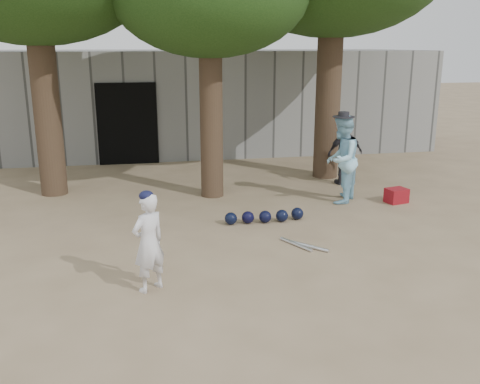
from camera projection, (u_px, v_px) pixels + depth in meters
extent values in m
plane|color=#937C5E|center=(212.00, 277.00, 7.58)|extent=(70.00, 70.00, 0.00)
imported|color=silver|center=(149.00, 243.00, 7.02)|extent=(0.59, 0.55, 1.35)
imported|color=#9AD5EE|center=(341.00, 159.00, 10.95)|extent=(1.07, 1.11, 1.81)
imported|color=black|center=(345.00, 153.00, 12.42)|extent=(0.90, 0.45, 1.48)
cube|color=maroon|center=(396.00, 196.00, 11.10)|extent=(0.48, 0.41, 0.30)
cube|color=gray|center=(171.00, 107.00, 14.75)|extent=(16.00, 0.35, 3.00)
cube|color=black|center=(127.00, 124.00, 14.45)|extent=(1.60, 0.08, 2.20)
cube|color=slate|center=(166.00, 99.00, 17.11)|extent=(16.00, 5.00, 3.00)
sphere|color=black|center=(231.00, 219.00, 9.75)|extent=(0.23, 0.23, 0.23)
sphere|color=black|center=(248.00, 217.00, 9.82)|extent=(0.23, 0.23, 0.23)
sphere|color=black|center=(265.00, 217.00, 9.86)|extent=(0.23, 0.23, 0.23)
sphere|color=black|center=(282.00, 216.00, 9.91)|extent=(0.23, 0.23, 0.23)
sphere|color=black|center=(297.00, 214.00, 10.04)|extent=(0.23, 0.23, 0.23)
cylinder|color=silver|center=(296.00, 244.00, 8.74)|extent=(0.38, 0.66, 0.06)
cylinder|color=silver|center=(309.00, 246.00, 8.66)|extent=(0.53, 0.57, 0.06)
cylinder|color=brown|center=(43.00, 66.00, 11.07)|extent=(0.56, 0.56, 5.50)
cylinder|color=brown|center=(211.00, 79.00, 10.99)|extent=(0.48, 0.48, 5.00)
cylinder|color=brown|center=(330.00, 57.00, 12.57)|extent=(0.60, 0.60, 5.80)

